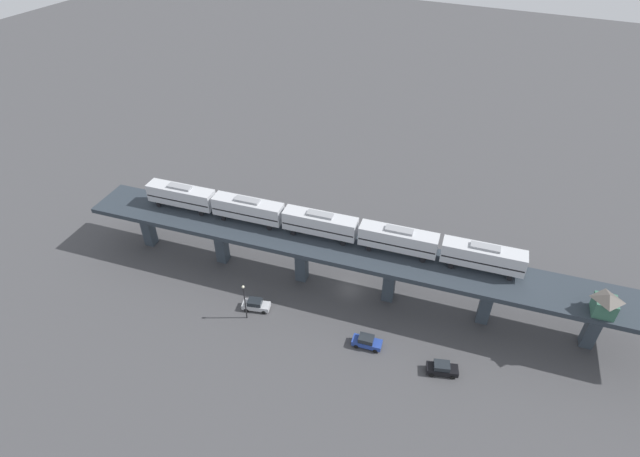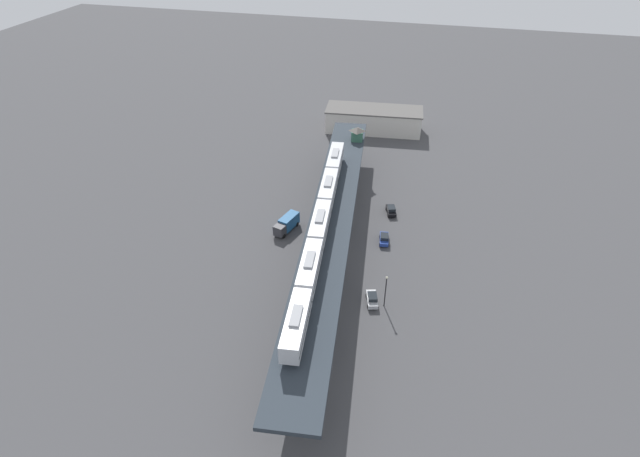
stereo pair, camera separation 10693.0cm
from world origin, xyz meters
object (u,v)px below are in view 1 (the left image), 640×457
street_car_silver (256,305)px  street_car_blue (367,342)px  subway_train (320,223)px  street_lamp (245,299)px  delivery_truck (405,252)px  street_car_black (442,368)px  signal_hut (606,303)px

street_car_silver → street_car_blue: bearing=91.3°
subway_train → street_lamp: 16.68m
street_car_blue → delivery_truck: delivery_truck is taller
street_car_black → street_lamp: 30.61m
street_car_black → delivery_truck: 24.43m
signal_hut → street_car_black: size_ratio=0.75×
subway_train → street_car_black: bearing=65.6°
street_car_black → signal_hut: bearing=123.2°
street_car_silver → street_car_black: 29.99m
street_lamp → street_car_black: bearing=95.1°
delivery_truck → subway_train: bearing=-48.7°
street_lamp → signal_hut: bearing=106.6°
street_car_silver → signal_hut: bearing=104.1°
street_car_black → street_car_blue: same height
subway_train → street_car_blue: size_ratio=13.54×
street_car_blue → street_lamp: 19.52m
subway_train → street_car_silver: bearing=-28.4°
signal_hut → street_lamp: bearing=-73.4°
subway_train → delivery_truck: subway_train is taller
subway_train → signal_hut: 41.63m
street_car_silver → street_car_blue: same height
street_car_black → street_lamp: street_lamp is taller
signal_hut → street_lamp: 50.56m
delivery_truck → street_lamp: bearing=-37.4°
signal_hut → street_car_silver: size_ratio=0.75×
subway_train → street_car_silver: (11.25, -6.09, -10.52)m
street_car_black → street_lamp: (2.68, -30.33, 3.17)m
signal_hut → delivery_truck: signal_hut is taller
signal_hut → street_car_silver: (12.01, -47.71, -9.78)m
subway_train → delivery_truck: bearing=131.3°
signal_hut → street_lamp: (14.28, -48.05, -6.61)m
signal_hut → delivery_truck: 32.55m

